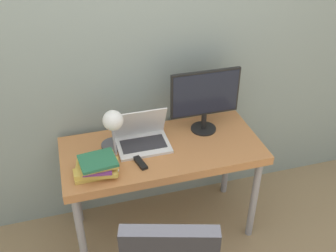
% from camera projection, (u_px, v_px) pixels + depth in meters
% --- Properties ---
extents(wall_back, '(8.00, 0.05, 2.60)m').
position_uv_depth(wall_back, '(147.00, 48.00, 2.57)').
color(wall_back, gray).
rests_on(wall_back, ground_plane).
extents(desk, '(1.32, 0.60, 0.75)m').
position_uv_depth(desk, '(162.00, 156.00, 2.63)').
color(desk, '#B77542').
rests_on(desk, ground_plane).
extents(laptop, '(0.34, 0.26, 0.25)m').
position_uv_depth(laptop, '(142.00, 138.00, 2.58)').
color(laptop, silver).
rests_on(laptop, desk).
extents(monitor, '(0.48, 0.18, 0.45)m').
position_uv_depth(monitor, '(205.00, 97.00, 2.62)').
color(monitor, black).
rests_on(monitor, desk).
extents(desk_lamp, '(0.15, 0.26, 0.34)m').
position_uv_depth(desk_lamp, '(113.00, 125.00, 2.39)').
color(desk_lamp, '#4C4C51').
rests_on(desk_lamp, desk).
extents(book_stack, '(0.28, 0.22, 0.11)m').
position_uv_depth(book_stack, '(97.00, 166.00, 2.33)').
color(book_stack, gold).
rests_on(book_stack, desk).
extents(tv_remote, '(0.07, 0.14, 0.02)m').
position_uv_depth(tv_remote, '(140.00, 163.00, 2.43)').
color(tv_remote, black).
rests_on(tv_remote, desk).
extents(game_controller, '(0.14, 0.10, 0.04)m').
position_uv_depth(game_controller, '(107.00, 171.00, 2.35)').
color(game_controller, white).
rests_on(game_controller, desk).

